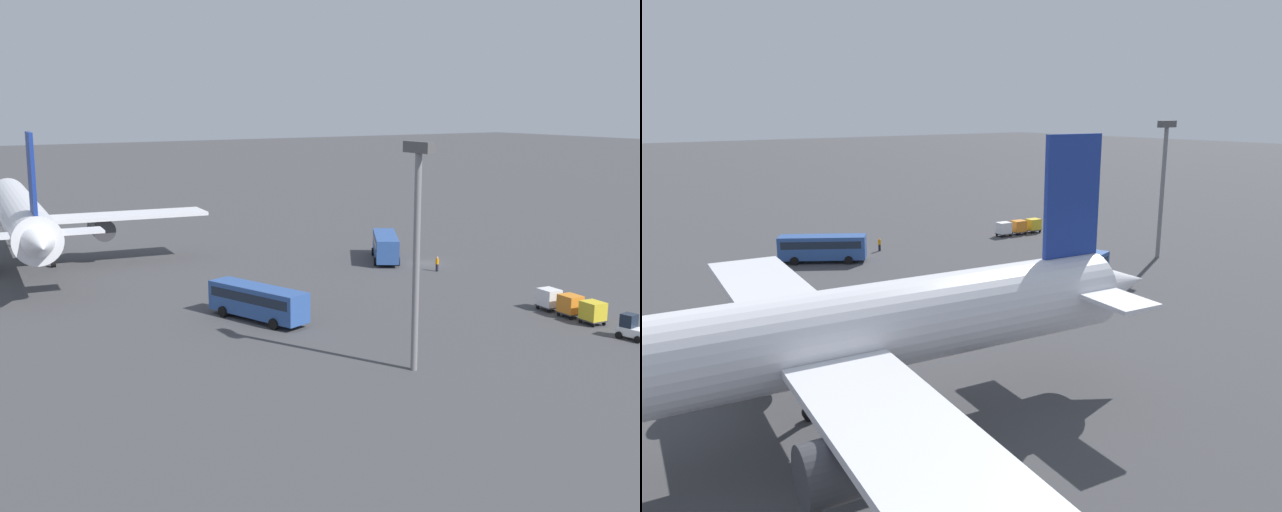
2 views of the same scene
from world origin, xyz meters
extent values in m
plane|color=#424244|center=(0.00, 0.00, 0.00)|extent=(600.00, 600.00, 0.00)
cylinder|color=silver|center=(23.77, 42.24, 6.36)|extent=(42.10, 9.94, 4.89)
cone|color=silver|center=(1.56, 44.96, 6.36)|extent=(6.85, 5.15, 4.41)
cube|color=silver|center=(23.16, 54.47, 5.75)|extent=(7.74, 19.75, 0.44)
cube|color=silver|center=(20.23, 30.52, 5.75)|extent=(7.74, 19.75, 0.44)
cube|color=navy|center=(5.09, 44.53, 12.73)|extent=(4.19, 0.87, 7.83)
cube|color=silver|center=(4.68, 44.58, 6.85)|extent=(4.45, 12.99, 0.28)
cylinder|color=#38383D|center=(24.06, 51.45, 4.19)|extent=(5.31, 3.28, 2.69)
cylinder|color=#38383D|center=(21.82, 33.23, 4.19)|extent=(5.31, 3.28, 2.69)
cylinder|color=#38383D|center=(22.08, 45.65, 1.96)|extent=(0.50, 0.50, 3.92)
cylinder|color=black|center=(22.08, 45.65, 0.45)|extent=(0.95, 0.61, 0.90)
cylinder|color=#38383D|center=(21.31, 39.34, 1.96)|extent=(0.50, 0.50, 3.92)
cylinder|color=black|center=(21.31, 39.34, 0.45)|extent=(0.95, 0.61, 0.90)
cube|color=#2D5199|center=(4.05, 3.00, 1.85)|extent=(10.14, 7.84, 2.80)
cube|color=#192333|center=(4.05, 3.00, 2.34)|extent=(9.47, 7.43, 0.89)
cylinder|color=black|center=(7.50, 2.46, 0.50)|extent=(1.00, 0.79, 1.00)
cylinder|color=black|center=(5.98, 0.09, 0.50)|extent=(1.00, 0.79, 1.00)
cylinder|color=black|center=(2.11, 5.92, 0.50)|extent=(1.00, 0.79, 1.00)
cylinder|color=black|center=(0.59, 3.55, 0.50)|extent=(1.00, 0.79, 1.00)
cube|color=#2D5199|center=(-12.36, 29.24, 1.79)|extent=(10.70, 5.63, 2.68)
cube|color=#192333|center=(-12.36, 29.24, 2.26)|extent=(9.92, 5.41, 0.86)
cylinder|color=black|center=(-9.69, 31.51, 0.50)|extent=(1.04, 0.59, 1.00)
cylinder|color=black|center=(-8.87, 28.96, 0.50)|extent=(1.04, 0.59, 1.00)
cylinder|color=black|center=(-15.84, 29.53, 0.50)|extent=(1.04, 0.59, 1.00)
cylinder|color=black|center=(-15.02, 26.98, 0.50)|extent=(1.04, 0.59, 1.00)
cube|color=white|center=(-34.04, 5.33, 0.65)|extent=(2.56, 1.63, 0.70)
cube|color=#192333|center=(-33.63, 5.39, 1.55)|extent=(1.23, 1.31, 1.10)
cylinder|color=black|center=(-33.31, 6.14, 0.30)|extent=(0.63, 0.30, 0.60)
cylinder|color=black|center=(-33.11, 4.75, 0.30)|extent=(0.63, 0.30, 0.60)
cylinder|color=black|center=(-34.97, 5.90, 0.30)|extent=(0.63, 0.30, 0.60)
cylinder|color=black|center=(-34.77, 4.52, 0.30)|extent=(0.63, 0.30, 0.60)
cylinder|color=#1E1E2D|center=(-4.43, 1.74, 0.42)|extent=(0.32, 0.32, 0.85)
cylinder|color=orange|center=(-4.43, 1.74, 1.18)|extent=(0.38, 0.38, 0.65)
sphere|color=tan|center=(-4.43, 1.74, 1.62)|extent=(0.24, 0.24, 0.24)
cube|color=#38383D|center=(-29.18, 4.50, 0.41)|extent=(2.14, 1.86, 0.10)
cube|color=gold|center=(-29.18, 4.50, 1.26)|extent=(2.04, 1.77, 1.60)
cylinder|color=black|center=(-28.36, 5.07, 0.18)|extent=(0.37, 0.15, 0.36)
cylinder|color=black|center=(-28.48, 3.80, 0.18)|extent=(0.37, 0.15, 0.36)
cylinder|color=black|center=(-29.88, 5.21, 0.18)|extent=(0.37, 0.15, 0.36)
cylinder|color=black|center=(-30.00, 3.94, 0.18)|extent=(0.37, 0.15, 0.36)
cube|color=#38383D|center=(-26.43, 4.30, 0.41)|extent=(2.14, 1.86, 0.10)
cube|color=orange|center=(-26.43, 4.30, 1.26)|extent=(2.04, 1.77, 1.60)
cylinder|color=black|center=(-25.62, 4.86, 0.18)|extent=(0.37, 0.15, 0.36)
cylinder|color=black|center=(-25.74, 3.59, 0.18)|extent=(0.37, 0.15, 0.36)
cylinder|color=black|center=(-27.13, 5.01, 0.18)|extent=(0.37, 0.15, 0.36)
cylinder|color=black|center=(-27.25, 3.73, 0.18)|extent=(0.37, 0.15, 0.36)
cube|color=#38383D|center=(-23.69, 4.10, 0.41)|extent=(2.14, 1.86, 0.10)
cube|color=silver|center=(-23.69, 4.10, 1.26)|extent=(2.04, 1.77, 1.60)
cylinder|color=black|center=(-22.87, 4.66, 0.18)|extent=(0.37, 0.15, 0.36)
cylinder|color=black|center=(-22.99, 3.39, 0.18)|extent=(0.37, 0.15, 0.36)
cylinder|color=black|center=(-24.38, 4.81, 0.18)|extent=(0.37, 0.15, 0.36)
cylinder|color=black|center=(-24.50, 3.53, 0.18)|extent=(0.37, 0.15, 0.36)
cylinder|color=slate|center=(-30.60, 25.69, 7.98)|extent=(0.50, 0.50, 15.97)
cube|color=#4C4C4C|center=(-30.60, 25.69, 16.37)|extent=(2.80, 0.70, 0.80)
camera|label=1|loc=(-75.18, 61.20, 19.59)|focal=45.00mm
camera|label=2|loc=(34.28, 72.10, 18.19)|focal=35.00mm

